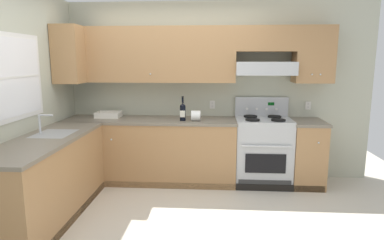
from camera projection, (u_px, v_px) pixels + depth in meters
The scene contains 9 objects.
ground_plane at pixel (162, 222), 3.62m from camera, with size 7.04×7.04×0.00m, color beige.
wall_back at pixel (203, 77), 4.83m from camera, with size 4.68×0.57×2.55m.
wall_left at pixel (21, 95), 3.71m from camera, with size 0.47×4.00×2.55m.
counter_back_run at pixel (174, 151), 4.76m from camera, with size 3.60×0.65×0.91m.
counter_left_run at pixel (47, 179), 3.62m from camera, with size 0.63×1.91×1.13m.
stove at pixel (263, 150), 4.69m from camera, with size 0.76×0.62×1.20m.
wine_bottle at pixel (183, 111), 4.55m from camera, with size 0.08×0.08×0.34m.
bowl at pixel (109, 115), 4.84m from camera, with size 0.35×0.25×0.08m.
paper_towel_roll at pixel (196, 116), 4.56m from camera, with size 0.13×0.14×0.14m.
Camera 1 is at (0.55, -3.34, 1.73)m, focal length 31.27 mm.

